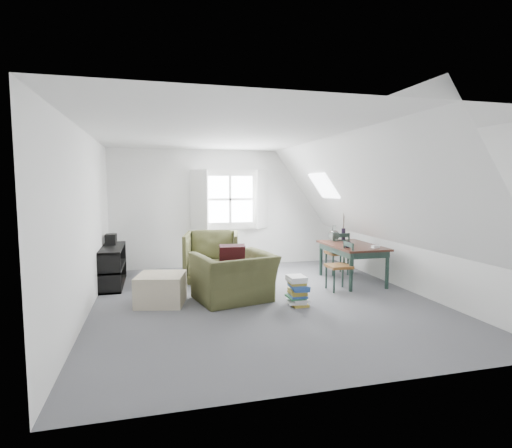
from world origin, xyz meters
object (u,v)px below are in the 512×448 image
object	(u,v)px
armchair_far	(212,279)
ottoman	(161,289)
dining_chair_far	(338,252)
magazine_stack	(298,291)
dining_table	(352,249)
media_shelf	(110,268)
dining_chair_near	(341,265)
armchair_near	(234,301)

from	to	relation	value
armchair_far	ottoman	bearing A→B (deg)	-114.16
dining_chair_far	magazine_stack	xyz separation A→B (m)	(-1.48, -1.72, -0.22)
ottoman	dining_table	size ratio (longest dim) A/B	0.49
dining_table	media_shelf	bearing A→B (deg)	171.88
dining_table	dining_chair_far	bearing A→B (deg)	90.52
dining_table	dining_chair_far	world-z (taller)	dining_chair_far
magazine_stack	armchair_far	bearing A→B (deg)	117.58
media_shelf	magazine_stack	xyz separation A→B (m)	(2.78, -1.90, -0.09)
armchair_far	dining_chair_far	bearing A→B (deg)	7.24
ottoman	dining_chair_near	distance (m)	2.94
dining_chair_far	magazine_stack	size ratio (longest dim) A/B	1.93
armchair_far	media_shelf	size ratio (longest dim) A/B	0.74
armchair_far	dining_chair_near	bearing A→B (deg)	-21.32
armchair_near	media_shelf	xyz separation A→B (m)	(-1.92, 1.44, 0.31)
ottoman	dining_table	xyz separation A→B (m)	(3.40, 0.54, 0.37)
media_shelf	ottoman	bearing A→B (deg)	-54.80
armchair_far	ottoman	size ratio (longest dim) A/B	1.49
armchair_near	ottoman	world-z (taller)	ottoman
armchair_near	armchair_far	xyz separation A→B (m)	(-0.13, 1.44, 0.00)
dining_chair_near	media_shelf	size ratio (longest dim) A/B	0.61
ottoman	magazine_stack	distance (m)	2.02
armchair_near	armchair_far	distance (m)	1.44
dining_chair_far	magazine_stack	world-z (taller)	dining_chair_far
ottoman	armchair_far	bearing A→B (deg)	54.50
ottoman	magazine_stack	xyz separation A→B (m)	(1.94, -0.57, -0.01)
armchair_far	dining_table	xyz separation A→B (m)	(2.45, -0.79, 0.59)
ottoman	magazine_stack	size ratio (longest dim) A/B	1.55
media_shelf	magazine_stack	world-z (taller)	media_shelf
ottoman	armchair_near	bearing A→B (deg)	-5.82
armchair_near	media_shelf	distance (m)	2.42
armchair_far	dining_chair_far	size ratio (longest dim) A/B	1.19
armchair_near	dining_table	size ratio (longest dim) A/B	0.82
armchair_far	dining_table	world-z (taller)	dining_table
armchair_far	magazine_stack	xyz separation A→B (m)	(0.99, -1.90, 0.22)
ottoman	dining_chair_near	size ratio (longest dim) A/B	0.83
dining_table	magazine_stack	world-z (taller)	dining_table
dining_table	armchair_far	bearing A→B (deg)	164.56
magazine_stack	ottoman	bearing A→B (deg)	163.59
armchair_near	dining_chair_far	xyz separation A→B (m)	(2.34, 1.26, 0.43)
dining_chair_near	media_shelf	xyz separation A→B (m)	(-3.77, 1.27, -0.11)
armchair_near	ottoman	bearing A→B (deg)	-19.19
dining_chair_near	dining_chair_far	bearing A→B (deg)	177.06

